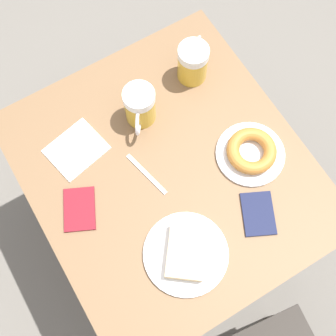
{
  "coord_description": "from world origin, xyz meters",
  "views": [
    {
      "loc": [
        0.24,
        0.4,
        2.04
      ],
      "look_at": [
        0.0,
        0.0,
        0.78
      ],
      "focal_mm": 50.0,
      "sensor_mm": 36.0,
      "label": 1
    }
  ],
  "objects": [
    {
      "name": "beer_mug_left",
      "position": [
        -0.02,
        -0.19,
        0.83
      ],
      "size": [
        0.1,
        0.13,
        0.13
      ],
      "color": "gold",
      "rests_on": "table"
    },
    {
      "name": "passport_near_edge",
      "position": [
        0.28,
        -0.03,
        0.76
      ],
      "size": [
        0.13,
        0.15,
        0.01
      ],
      "rotation": [
        0.0,
        0.0,
        5.84
      ],
      "color": "maroon",
      "rests_on": "table"
    },
    {
      "name": "ground_plane",
      "position": [
        0.0,
        0.0,
        0.0
      ],
      "size": [
        8.0,
        8.0,
        0.0
      ],
      "primitive_type": "plane",
      "color": "#666059"
    },
    {
      "name": "napkin_folded",
      "position": [
        0.2,
        -0.2,
        0.76
      ],
      "size": [
        0.18,
        0.16,
        0.0
      ],
      "rotation": [
        0.0,
        0.0,
        0.22
      ],
      "color": "white",
      "rests_on": "table"
    },
    {
      "name": "plate_with_donut",
      "position": [
        -0.23,
        0.08,
        0.78
      ],
      "size": [
        0.2,
        0.2,
        0.05
      ],
      "color": "silver",
      "rests_on": "table"
    },
    {
      "name": "fork",
      "position": [
        0.06,
        -0.02,
        0.76
      ],
      "size": [
        0.05,
        0.16,
        0.0
      ],
      "rotation": [
        0.0,
        0.0,
        0.22
      ],
      "color": "silver",
      "rests_on": "table"
    },
    {
      "name": "passport_far_edge",
      "position": [
        -0.15,
        0.24,
        0.76
      ],
      "size": [
        0.13,
        0.15,
        0.01
      ],
      "rotation": [
        0.0,
        0.0,
        2.68
      ],
      "color": "#141938",
      "rests_on": "table"
    },
    {
      "name": "plate_with_cake",
      "position": [
        0.08,
        0.23,
        0.77
      ],
      "size": [
        0.23,
        0.23,
        0.04
      ],
      "color": "silver",
      "rests_on": "table"
    },
    {
      "name": "beer_mug_center",
      "position": [
        -0.23,
        -0.24,
        0.83
      ],
      "size": [
        0.12,
        0.11,
        0.13
      ],
      "color": "gold",
      "rests_on": "table"
    },
    {
      "name": "table",
      "position": [
        0.0,
        0.0,
        0.68
      ],
      "size": [
        0.78,
        0.87,
        0.76
      ],
      "color": "brown",
      "rests_on": "ground_plane"
    }
  ]
}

